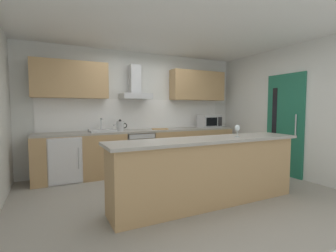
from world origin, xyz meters
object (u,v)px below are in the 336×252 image
object	(u,v)px
refrigerator	(64,159)
kettle	(120,126)
chopping_board	(160,129)
oven	(138,151)
range_hood	(135,88)
microwave	(209,121)
wine_glass	(237,129)
sink	(102,130)

from	to	relation	value
refrigerator	kettle	size ratio (longest dim) A/B	2.94
refrigerator	chopping_board	world-z (taller)	chopping_board
refrigerator	kettle	distance (m)	1.21
oven	refrigerator	xyz separation A→B (m)	(-1.44, -0.00, -0.03)
oven	range_hood	xyz separation A→B (m)	(-0.00, 0.13, 1.33)
oven	microwave	size ratio (longest dim) A/B	1.60
refrigerator	range_hood	bearing A→B (deg)	5.25
oven	wine_glass	distance (m)	2.36
oven	chopping_board	world-z (taller)	chopping_board
refrigerator	sink	size ratio (longest dim) A/B	1.70
oven	kettle	size ratio (longest dim) A/B	2.77
sink	refrigerator	bearing A→B (deg)	-178.89
refrigerator	kettle	xyz separation A→B (m)	(1.06, -0.03, 0.58)
refrigerator	oven	bearing A→B (deg)	0.11
refrigerator	microwave	xyz separation A→B (m)	(3.26, -0.03, 0.62)
kettle	sink	bearing A→B (deg)	172.75
microwave	kettle	distance (m)	2.20
kettle	wine_glass	distance (m)	2.41
refrigerator	range_hood	world-z (taller)	range_hood
sink	wine_glass	bearing A→B (deg)	-54.54
chopping_board	range_hood	bearing A→B (deg)	163.20
sink	kettle	world-z (taller)	sink
chopping_board	microwave	bearing A→B (deg)	-0.18
wine_glass	chopping_board	size ratio (longest dim) A/B	0.52
oven	microwave	distance (m)	1.91
wine_glass	chopping_board	xyz separation A→B (m)	(-0.29, 2.11, -0.15)
kettle	wine_glass	size ratio (longest dim) A/B	1.62
refrigerator	wine_glass	bearing A→B (deg)	-43.63
refrigerator	wine_glass	world-z (taller)	wine_glass
wine_glass	oven	bearing A→B (deg)	110.51
microwave	wine_glass	distance (m)	2.34
refrigerator	sink	xyz separation A→B (m)	(0.71, 0.01, 0.50)
oven	chopping_board	bearing A→B (deg)	-2.67
oven	refrigerator	bearing A→B (deg)	-179.89
microwave	range_hood	world-z (taller)	range_hood
sink	kettle	xyz separation A→B (m)	(0.35, -0.04, 0.08)
range_hood	refrigerator	bearing A→B (deg)	-174.75
range_hood	chopping_board	xyz separation A→B (m)	(0.51, -0.15, -0.88)
sink	kettle	size ratio (longest dim) A/B	1.73
refrigerator	microwave	size ratio (longest dim) A/B	1.70
microwave	range_hood	distance (m)	1.97
range_hood	wine_glass	bearing A→B (deg)	-70.57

